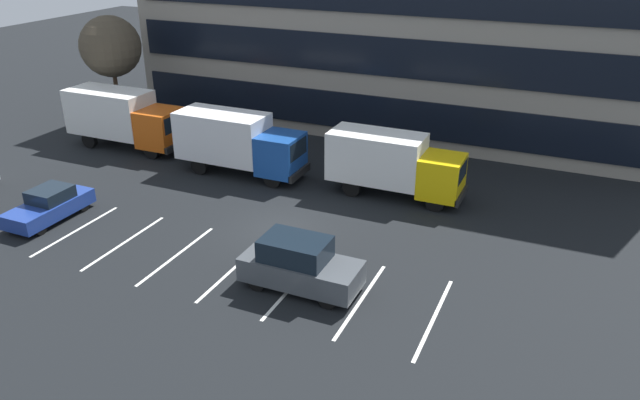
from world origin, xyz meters
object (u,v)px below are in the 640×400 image
object	(u,v)px
box_truck_blue	(238,141)
bare_tree	(110,47)
suv_charcoal	(300,265)
box_truck_orange	(123,116)
sedan_navy	(50,205)
box_truck_yellow	(393,162)

from	to	relation	value
box_truck_blue	bare_tree	distance (m)	13.03
box_truck_blue	suv_charcoal	distance (m)	12.43
box_truck_orange	bare_tree	bearing A→B (deg)	134.76
box_truck_orange	suv_charcoal	distance (m)	19.80
sedan_navy	suv_charcoal	bearing A→B (deg)	-2.47
suv_charcoal	sedan_navy	bearing A→B (deg)	177.53
box_truck_blue	box_truck_yellow	world-z (taller)	box_truck_blue
box_truck_blue	sedan_navy	distance (m)	10.19
box_truck_blue	suv_charcoal	xyz separation A→B (m)	(8.24, -9.26, -0.90)
box_truck_yellow	bare_tree	distance (m)	21.24
suv_charcoal	bare_tree	distance (m)	24.53
box_truck_orange	sedan_navy	size ratio (longest dim) A/B	1.79
box_truck_orange	suv_charcoal	size ratio (longest dim) A/B	1.64
box_truck_orange	sedan_navy	distance (m)	10.30
box_truck_orange	sedan_navy	bearing A→B (deg)	-69.95
box_truck_blue	sedan_navy	size ratio (longest dim) A/B	1.73
sedan_navy	box_truck_blue	bearing A→B (deg)	59.03
sedan_navy	box_truck_orange	bearing A→B (deg)	110.05
sedan_navy	bare_tree	bearing A→B (deg)	117.49
sedan_navy	suv_charcoal	xyz separation A→B (m)	(13.45, -0.58, 0.30)
sedan_navy	suv_charcoal	world-z (taller)	suv_charcoal
suv_charcoal	box_truck_yellow	bearing A→B (deg)	86.89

